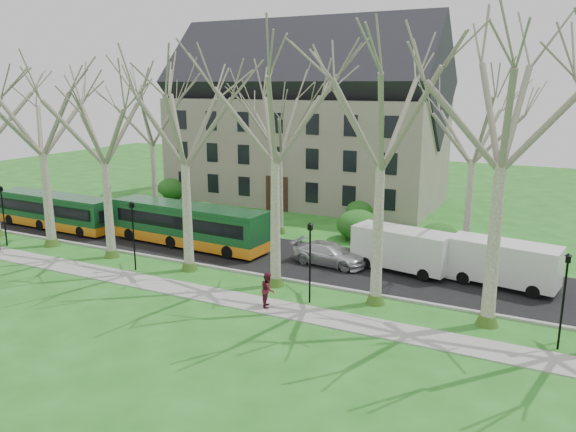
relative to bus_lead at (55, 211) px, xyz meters
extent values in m
plane|color=#21621C|center=(18.80, -4.16, -1.47)|extent=(120.00, 120.00, 0.00)
cube|color=gray|center=(18.80, -6.66, -1.44)|extent=(70.00, 2.00, 0.06)
cube|color=black|center=(18.80, 1.34, -1.44)|extent=(80.00, 8.00, 0.06)
cube|color=#A5A39E|center=(18.80, -2.66, -1.40)|extent=(80.00, 0.25, 0.14)
cube|color=gray|center=(12.80, 19.84, 3.53)|extent=(26.00, 12.00, 10.00)
cylinder|color=black|center=(0.80, -5.16, 0.53)|extent=(0.10, 0.10, 4.00)
cube|color=black|center=(0.80, -5.16, 2.68)|extent=(0.22, 0.22, 0.30)
cylinder|color=black|center=(12.80, -5.16, 0.53)|extent=(0.10, 0.10, 4.00)
cube|color=black|center=(12.80, -5.16, 2.68)|extent=(0.22, 0.22, 0.30)
cylinder|color=black|center=(24.80, -5.16, 0.53)|extent=(0.10, 0.10, 4.00)
cube|color=black|center=(24.80, -5.16, 2.68)|extent=(0.22, 0.22, 0.30)
cylinder|color=black|center=(36.80, -5.16, 0.53)|extent=(0.10, 0.10, 4.00)
cube|color=black|center=(36.80, -5.16, 2.68)|extent=(0.22, 0.22, 0.30)
ellipsoid|color=#1D5317|center=(2.80, 7.84, -0.47)|extent=(2.60, 2.60, 2.00)
ellipsoid|color=#1D5317|center=(8.80, 7.84, -0.47)|extent=(2.60, 2.60, 2.00)
ellipsoid|color=#1D5317|center=(22.80, 7.84, -0.47)|extent=(2.60, 2.60, 2.00)
ellipsoid|color=#1D5317|center=(28.80, 7.84, -0.47)|extent=(2.60, 2.60, 2.00)
ellipsoid|color=#1D5317|center=(0.80, 13.84, -0.47)|extent=(2.60, 2.60, 2.00)
ellipsoid|color=#1D5317|center=(20.80, 13.84, -0.47)|extent=(2.60, 2.60, 2.00)
imported|color=silver|center=(23.29, 1.14, -0.70)|extent=(5.07, 2.43, 1.42)
imported|color=#5A1425|center=(23.13, -6.72, -0.50)|extent=(0.99, 1.09, 1.83)
camera|label=1|loc=(36.41, -30.74, 9.87)|focal=35.00mm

